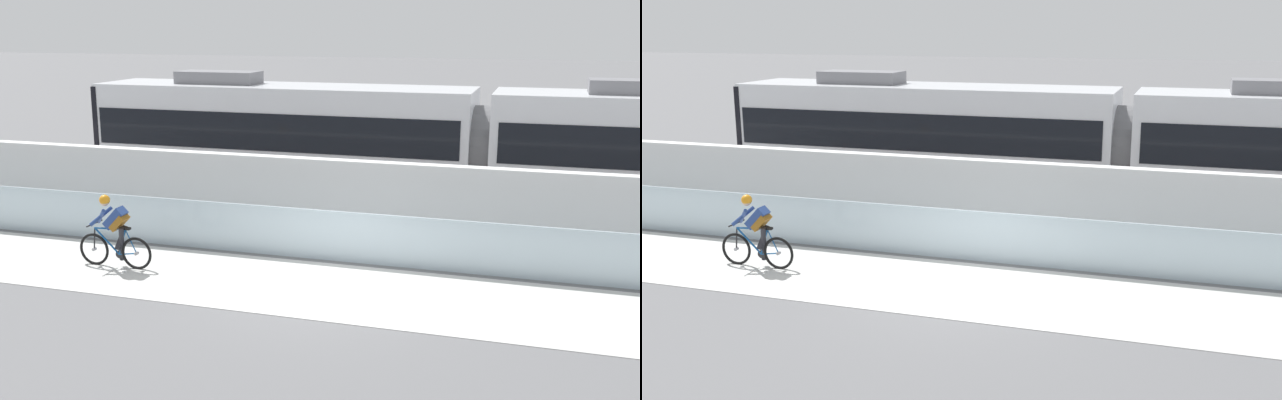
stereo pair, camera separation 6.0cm
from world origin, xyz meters
The scene contains 8 objects.
ground_plane centered at (0.00, 0.00, 0.00)m, with size 200.00×200.00×0.00m, color slate.
bike_path_deck centered at (0.00, 0.00, 0.01)m, with size 32.00×3.20×0.01m, color silver.
glass_parapet centered at (0.00, 1.85, 0.57)m, with size 32.00×0.05×1.15m, color silver.
concrete_barrier_wall centered at (0.00, 3.65, 0.98)m, with size 32.00×0.36×1.97m, color white.
tram_rail_near centered at (0.00, 6.13, 0.00)m, with size 32.00×0.08×0.01m, color #595654.
tram_rail_far centered at (0.00, 7.57, 0.00)m, with size 32.00×0.08×0.01m, color #595654.
tram centered at (2.36, 6.85, 1.89)m, with size 22.56×2.54×3.81m.
cyclist_on_bike centered at (-4.77, 0.00, 0.78)m, with size 1.77×0.58×1.61m.
Camera 1 is at (4.07, -13.53, 5.20)m, focal length 41.98 mm.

